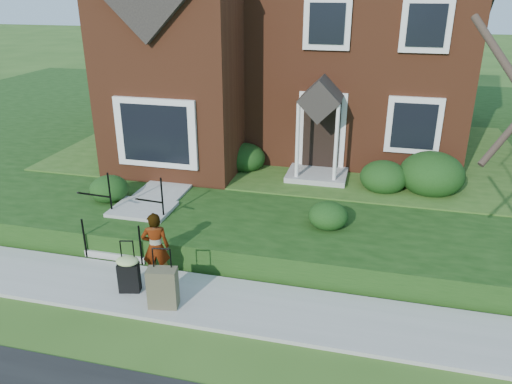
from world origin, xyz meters
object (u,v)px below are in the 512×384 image
(front_steps, at_px, (134,224))
(woman, at_px, (156,247))
(suitcase_black, at_px, (129,272))
(suitcase_olive, at_px, (163,288))

(front_steps, relative_size, woman, 1.39)
(front_steps, distance_m, suitcase_black, 2.13)
(woman, xyz_separation_m, suitcase_black, (-0.35, -0.50, -0.32))
(suitcase_black, bearing_deg, woman, 41.39)
(suitcase_olive, bearing_deg, front_steps, 117.04)
(front_steps, height_order, woman, front_steps)
(woman, height_order, suitcase_black, woman)
(front_steps, bearing_deg, woman, -49.78)
(suitcase_black, distance_m, suitcase_olive, 0.88)
(suitcase_olive, bearing_deg, suitcase_black, 150.34)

